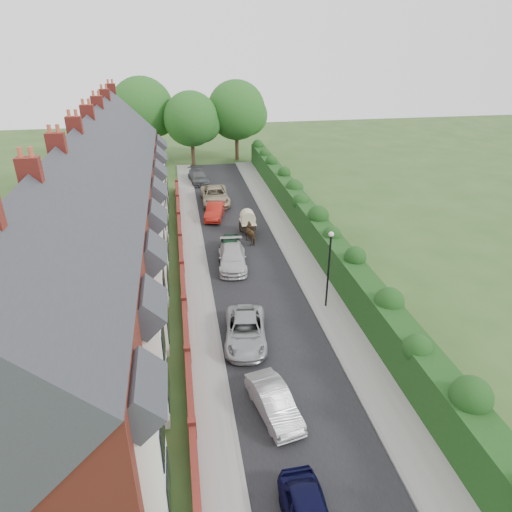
# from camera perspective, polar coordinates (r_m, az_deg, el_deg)

# --- Properties ---
(ground) EXTENTS (140.00, 140.00, 0.00)m
(ground) POSITION_cam_1_polar(r_m,az_deg,el_deg) (25.25, 4.01, -11.91)
(ground) COLOR #2D4C1E
(ground) RESTS_ON ground
(road) EXTENTS (6.00, 58.00, 0.02)m
(road) POSITION_cam_1_polar(r_m,az_deg,el_deg) (34.30, -1.11, -0.80)
(road) COLOR black
(road) RESTS_ON ground
(pavement_hedge_side) EXTENTS (2.20, 58.00, 0.12)m
(pavement_hedge_side) POSITION_cam_1_polar(r_m,az_deg,el_deg) (35.07, 5.52, -0.20)
(pavement_hedge_side) COLOR gray
(pavement_hedge_side) RESTS_ON ground
(pavement_house_side) EXTENTS (1.70, 58.00, 0.12)m
(pavement_house_side) POSITION_cam_1_polar(r_m,az_deg,el_deg) (33.98, -7.54, -1.23)
(pavement_house_side) COLOR gray
(pavement_house_side) RESTS_ON ground
(kerb_hedge_side) EXTENTS (0.18, 58.00, 0.13)m
(kerb_hedge_side) POSITION_cam_1_polar(r_m,az_deg,el_deg) (34.82, 3.85, -0.33)
(kerb_hedge_side) COLOR gray
(kerb_hedge_side) RESTS_ON ground
(kerb_house_side) EXTENTS (0.18, 58.00, 0.13)m
(kerb_house_side) POSITION_cam_1_polar(r_m,az_deg,el_deg) (34.00, -6.20, -1.12)
(kerb_house_side) COLOR gray
(kerb_house_side) RESTS_ON ground
(hedge) EXTENTS (2.10, 58.00, 2.85)m
(hedge) POSITION_cam_1_polar(r_m,az_deg,el_deg) (34.92, 8.48, 2.29)
(hedge) COLOR #113813
(hedge) RESTS_ON ground
(terrace_row) EXTENTS (9.05, 40.50, 11.50)m
(terrace_row) POSITION_cam_1_polar(r_m,az_deg,el_deg) (31.77, -19.74, 4.15)
(terrace_row) COLOR maroon
(terrace_row) RESTS_ON ground
(garden_wall_row) EXTENTS (0.35, 40.35, 1.10)m
(garden_wall_row) POSITION_cam_1_polar(r_m,az_deg,el_deg) (32.89, -9.22, -1.53)
(garden_wall_row) COLOR maroon
(garden_wall_row) RESTS_ON ground
(lamppost) EXTENTS (0.32, 0.32, 5.16)m
(lamppost) POSITION_cam_1_polar(r_m,az_deg,el_deg) (27.61, 9.14, -0.54)
(lamppost) COLOR black
(lamppost) RESTS_ON ground
(tree_far_left) EXTENTS (7.14, 6.80, 9.29)m
(tree_far_left) POSITION_cam_1_polar(r_m,az_deg,el_deg) (60.18, -7.78, 16.47)
(tree_far_left) COLOR #332316
(tree_far_left) RESTS_ON ground
(tree_far_right) EXTENTS (7.98, 7.60, 10.31)m
(tree_far_right) POSITION_cam_1_polar(r_m,az_deg,el_deg) (62.59, -2.12, 17.60)
(tree_far_right) COLOR #332316
(tree_far_right) RESTS_ON ground
(tree_far_back) EXTENTS (8.40, 8.00, 10.82)m
(tree_far_back) POSITION_cam_1_polar(r_m,az_deg,el_deg) (63.05, -13.62, 17.27)
(tree_far_back) COLOR #332316
(tree_far_back) RESTS_ON ground
(car_silver_a) EXTENTS (2.17, 4.16, 1.30)m
(car_silver_a) POSITION_cam_1_polar(r_m,az_deg,el_deg) (21.47, 2.24, -17.77)
(car_silver_a) COLOR #9C9CA0
(car_silver_a) RESTS_ON ground
(car_silver_b) EXTENTS (2.91, 5.15, 1.36)m
(car_silver_b) POSITION_cam_1_polar(r_m,az_deg,el_deg) (25.60, -1.32, -9.34)
(car_silver_b) COLOR #989C9F
(car_silver_b) RESTS_ON ground
(car_white) EXTENTS (2.40, 5.05, 1.42)m
(car_white) POSITION_cam_1_polar(r_m,az_deg,el_deg) (33.50, -2.98, -0.19)
(car_white) COLOR #B8B8B8
(car_white) RESTS_ON ground
(car_green) EXTENTS (2.19, 4.09, 1.32)m
(car_green) POSITION_cam_1_polar(r_m,az_deg,el_deg) (35.32, -3.32, 1.16)
(car_green) COLOR #10361D
(car_green) RESTS_ON ground
(car_red) EXTENTS (2.38, 4.44, 1.39)m
(car_red) POSITION_cam_1_polar(r_m,az_deg,el_deg) (42.70, -5.16, 5.66)
(car_red) COLOR maroon
(car_red) RESTS_ON ground
(car_beige) EXTENTS (2.66, 5.75, 1.60)m
(car_beige) POSITION_cam_1_polar(r_m,az_deg,el_deg) (46.54, -5.14, 7.53)
(car_beige) COLOR tan
(car_beige) RESTS_ON ground
(car_grey) EXTENTS (2.46, 4.86, 1.35)m
(car_grey) POSITION_cam_1_polar(r_m,az_deg,el_deg) (53.66, -7.23, 9.81)
(car_grey) COLOR #4C4E52
(car_grey) RESTS_ON ground
(horse) EXTENTS (1.34, 2.01, 1.56)m
(horse) POSITION_cam_1_polar(r_m,az_deg,el_deg) (37.30, -0.55, 2.81)
(horse) COLOR #4E351C
(horse) RESTS_ON ground
(horse_cart) EXTENTS (1.30, 2.86, 2.07)m
(horse_cart) POSITION_cam_1_polar(r_m,az_deg,el_deg) (38.97, -1.04, 4.49)
(horse_cart) COLOR black
(horse_cart) RESTS_ON ground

